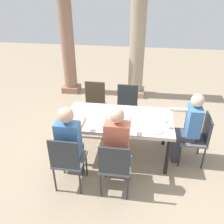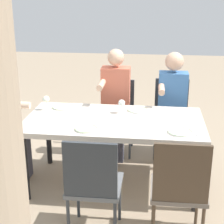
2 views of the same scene
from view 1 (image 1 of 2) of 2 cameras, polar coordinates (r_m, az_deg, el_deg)
name	(u,v)px [view 1 (image 1 of 2)]	position (r m, az deg, el deg)	size (l,w,h in m)	color
ground_plane	(118,153)	(4.36, 1.46, -9.95)	(16.00, 16.00, 0.00)	gray
dining_table	(118,121)	(3.97, 1.59, -2.26)	(1.81, 0.95, 0.75)	beige
chair_west_north	(94,102)	(4.91, -4.35, 2.35)	(0.44, 0.44, 0.96)	#6A6158
chair_west_south	(68,159)	(3.46, -10.73, -11.23)	(0.44, 0.44, 0.94)	#5B5E61
chair_mid_north	(127,105)	(4.82, 3.62, 1.68)	(0.44, 0.44, 0.93)	#5B5E61
chair_mid_south	(115,165)	(3.34, 0.79, -12.70)	(0.44, 0.44, 0.91)	#5B5E61
chair_head_east	(198,136)	(4.15, 20.12, -5.54)	(0.44, 0.44, 0.89)	#5B5E61
diner_woman_green	(71,142)	(3.48, -10.05, -7.26)	(0.35, 0.50, 1.31)	#3F3F4C
diner_man_white	(117,145)	(3.37, 1.31, -8.08)	(0.35, 0.49, 1.34)	#3F3F4C
diner_guest_third	(188,127)	(4.03, 18.05, -3.40)	(0.49, 0.35, 1.27)	#3F3F4C
stone_column_near	(67,40)	(6.42, -10.83, 16.91)	(0.45, 0.45, 2.93)	#936B56
stone_column_centre	(137,43)	(6.10, 6.16, 16.25)	(0.50, 0.50, 2.85)	tan
plate_0	(85,107)	(4.29, -6.55, 1.24)	(0.22, 0.22, 0.02)	white
fork_0	(77,107)	(4.33, -8.46, 1.30)	(0.02, 0.17, 0.01)	silver
spoon_0	(93,108)	(4.26, -4.59, 1.04)	(0.02, 0.17, 0.01)	silver
plate_1	(102,126)	(3.71, -2.40, -3.35)	(0.22, 0.22, 0.02)	white
wine_glass_1	(113,118)	(3.72, 0.34, -1.42)	(0.07, 0.07, 0.15)	white
fork_1	(93,125)	(3.74, -4.66, -3.24)	(0.02, 0.17, 0.01)	silver
spoon_1	(112,127)	(3.70, -0.11, -3.61)	(0.02, 0.17, 0.01)	silver
plate_2	(133,110)	(4.19, 5.21, 0.59)	(0.21, 0.21, 0.02)	white
fork_2	(125,109)	(4.20, 3.16, 0.67)	(0.02, 0.17, 0.01)	silver
spoon_2	(142,110)	(4.19, 7.25, 0.38)	(0.02, 0.17, 0.01)	silver
plate_3	(155,130)	(3.66, 10.45, -4.38)	(0.24, 0.24, 0.02)	white
wine_glass_3	(166,122)	(3.70, 13.04, -2.28)	(0.07, 0.07, 0.16)	white
fork_3	(145,130)	(3.66, 8.10, -4.30)	(0.02, 0.17, 0.01)	silver
spoon_3	(165,131)	(3.68, 12.78, -4.61)	(0.02, 0.17, 0.01)	silver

